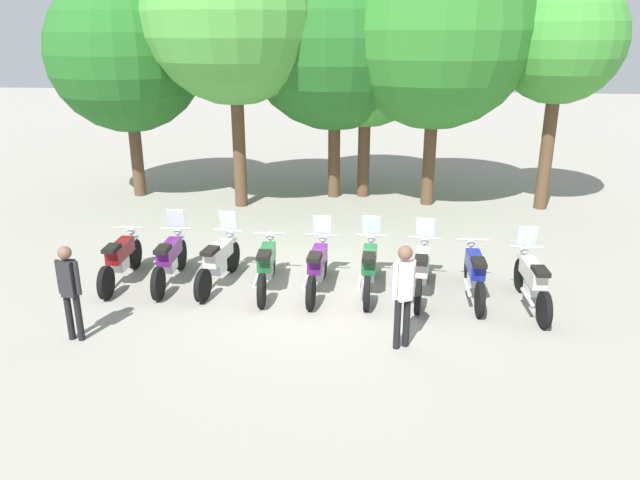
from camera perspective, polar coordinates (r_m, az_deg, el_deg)
The scene contains 18 objects.
ground_plane at distance 11.86m, azimuth -0.26°, elevation -4.90°, with size 80.00×80.00×0.00m, color gray.
motorcycle_0 at distance 12.78m, azimuth -18.30°, elevation -1.67°, with size 0.62×2.19×0.99m.
motorcycle_1 at distance 12.47m, azimuth -13.99°, elevation -1.70°, with size 0.62×2.19×1.37m.
motorcycle_2 at distance 12.17m, azimuth -9.54°, elevation -1.91°, with size 0.65×2.19×1.37m.
motorcycle_3 at distance 11.84m, azimuth -5.06°, elevation -2.38°, with size 0.62×2.19×0.99m.
motorcycle_4 at distance 11.71m, azimuth -0.23°, elevation -2.49°, with size 0.62×2.19×1.37m.
motorcycle_5 at distance 11.73m, azimuth 4.65°, elevation -2.51°, with size 0.62×2.19×1.37m.
motorcycle_6 at distance 11.72m, azimuth 9.55°, elevation -2.75°, with size 0.65×2.19×1.37m.
motorcycle_7 at distance 11.81m, azimuth 14.36°, elevation -3.01°, with size 0.62×2.19×0.99m.
motorcycle_8 at distance 11.73m, azimuth 19.37°, elevation -3.62°, with size 0.62×2.19×1.37m.
person_0 at distance 10.53m, azimuth -22.55°, elevation -4.07°, with size 0.41×0.23×1.64m.
person_1 at distance 9.56m, azimuth 7.89°, elevation -4.58°, with size 0.39×0.31×1.74m.
tree_0 at distance 18.95m, azimuth -17.79°, elevation 16.39°, with size 4.48×4.48×6.43m.
tree_1 at distance 17.09m, azimuth -8.20°, elevation 20.47°, with size 4.82×4.82×7.68m.
tree_2 at distance 17.97m, azimuth 1.42°, elevation 18.58°, with size 5.21×5.21×7.25m.
tree_3 at distance 18.07m, azimuth 4.38°, elevation 17.13°, with size 4.18×4.18×6.29m.
tree_4 at distance 17.39m, azimuth 10.97°, elevation 18.86°, with size 5.28×5.28×7.47m.
tree_5 at distance 17.81m, azimuth 21.74°, elevation 17.08°, with size 3.36×3.36×6.28m.
Camera 1 is at (1.19, -10.75, 4.87)m, focal length 33.93 mm.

